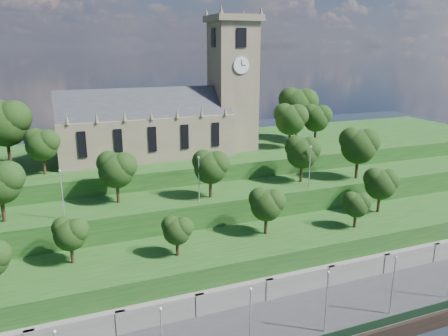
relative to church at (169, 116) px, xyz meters
name	(u,v)px	position (x,y,z in m)	size (l,w,h in m)	color
retaining_wall	(233,301)	(-0.79, -34.01, -20.02)	(160.00, 2.10, 5.00)	slate
embankment_lower	(217,270)	(-0.79, -27.98, -18.52)	(160.00, 12.00, 8.00)	#1C4517
embankment_upper	(194,229)	(-0.79, -16.98, -16.52)	(160.00, 10.00, 12.00)	#1C4517
hilltop	(163,185)	(-0.79, 4.02, -15.02)	(160.00, 32.00, 15.00)	#1C4517
church	(169,116)	(0.00, 0.00, 0.00)	(38.60, 12.35, 27.60)	#71654F
trees_lower	(245,210)	(3.60, -27.59, -9.90)	(64.06, 8.79, 7.76)	black
trees_upper	(219,159)	(3.41, -17.87, -4.64)	(65.29, 8.90, 9.45)	black
trees_hilltop	(161,118)	(-1.71, -0.33, -0.34)	(75.88, 16.47, 11.76)	black
lamp_posts_promenade	(250,316)	(-2.79, -43.48, -15.82)	(60.36, 0.36, 8.17)	#B2B2B7
lamp_posts_upper	(199,175)	(-0.79, -19.98, -6.31)	(40.36, 0.36, 7.23)	#B2B2B7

